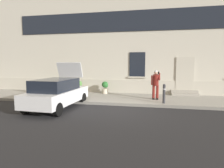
% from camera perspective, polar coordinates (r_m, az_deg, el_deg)
% --- Properties ---
extents(ground_plane, '(80.00, 80.00, 0.00)m').
position_cam_1_polar(ground_plane, '(9.66, 1.90, -7.59)').
color(ground_plane, '#232326').
extents(sidewalk, '(24.00, 3.60, 0.15)m').
position_cam_1_polar(sidewalk, '(12.35, 4.13, -4.21)').
color(sidewalk, '#99968E').
rests_on(sidewalk, ground).
extents(curb_edge, '(24.00, 0.12, 0.15)m').
position_cam_1_polar(curb_edge, '(10.55, 2.78, -6.00)').
color(curb_edge, gray).
rests_on(curb_edge, ground).
extents(building_facade, '(24.00, 1.52, 7.50)m').
position_cam_1_polar(building_facade, '(14.69, 5.58, 11.72)').
color(building_facade, beige).
rests_on(building_facade, ground).
extents(entrance_stoop, '(1.73, 0.64, 0.32)m').
position_cam_1_polar(entrance_stoop, '(13.90, 20.50, -2.56)').
color(entrance_stoop, '#9E998E').
rests_on(entrance_stoop, sidewalk).
extents(hatchback_car_white, '(1.92, 4.13, 2.34)m').
position_cam_1_polar(hatchback_car_white, '(10.25, -15.76, -2.47)').
color(hatchback_car_white, white).
rests_on(hatchback_car_white, ground).
extents(bollard_near_person, '(0.15, 0.15, 1.04)m').
position_cam_1_polar(bollard_near_person, '(10.73, 15.00, -2.53)').
color(bollard_near_person, '#333338').
rests_on(bollard_near_person, sidewalk).
extents(person_on_phone, '(0.51, 0.51, 1.74)m').
position_cam_1_polar(person_on_phone, '(11.61, 12.66, 0.34)').
color(person_on_phone, maroon).
rests_on(person_on_phone, sidewalk).
extents(planter_olive, '(0.44, 0.44, 0.86)m').
position_cam_1_polar(planter_olive, '(15.04, -17.14, -0.57)').
color(planter_olive, '#606B38').
rests_on(planter_olive, sidewalk).
extents(planter_terracotta, '(0.44, 0.44, 0.86)m').
position_cam_1_polar(planter_terracotta, '(14.49, -9.57, -0.63)').
color(planter_terracotta, '#B25B38').
rests_on(planter_terracotta, sidewalk).
extents(planter_cream, '(0.44, 0.44, 0.86)m').
position_cam_1_polar(planter_cream, '(13.70, -2.05, -0.93)').
color(planter_cream, beige).
rests_on(planter_cream, sidewalk).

